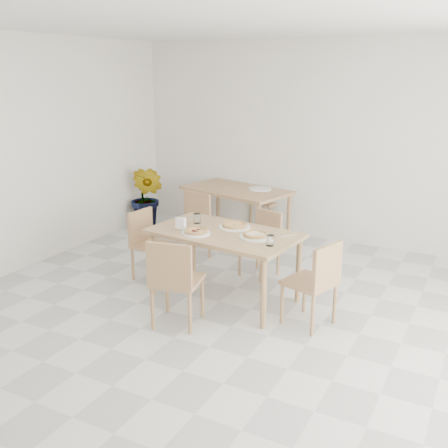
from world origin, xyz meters
The scene contains 21 objects.
main_table centered at (-0.38, 0.99, 0.67)m, with size 1.62×1.03×0.75m.
chair_south centered at (-0.48, 0.19, 0.51)m, with size 0.52×0.52×0.88m.
chair_north centered at (-0.30, 1.84, 0.45)m, with size 0.47×0.47×0.77m.
chair_west centered at (-1.45, 1.11, 0.47)m, with size 0.43×0.43×0.81m.
chair_east centered at (0.70, 0.83, 0.49)m, with size 0.52×0.52×0.85m.
plate_margherita centered at (-0.35, 1.18, 0.76)m, with size 0.33×0.33×0.02m, color white.
plate_mushroom centered at (-0.01, 0.97, 0.76)m, with size 0.32×0.32×0.02m, color white.
plate_pepperoni centered at (-0.60, 0.79, 0.76)m, with size 0.30×0.30×0.02m, color white.
pizza_margherita centered at (-0.35, 1.18, 0.78)m, with size 0.29×0.29×0.03m.
pizza_mushroom centered at (-0.01, 0.97, 0.78)m, with size 0.26×0.26×0.03m.
pizza_pepperoni centered at (-0.60, 0.79, 0.78)m, with size 0.26×0.26×0.03m.
tumbler_a centered at (-0.79, 1.14, 0.80)m, with size 0.08×0.08×0.11m, color white.
tumbler_b centered at (0.22, 0.80, 0.80)m, with size 0.08×0.08×0.10m, color white.
napkin_holder centered at (-0.81, 0.84, 0.81)m, with size 0.12×0.06×0.13m.
fork_a centered at (-0.93, 1.36, 0.75)m, with size 0.02×0.20×0.01m, color silver.
fork_b centered at (0.26, 1.19, 0.75)m, with size 0.02×0.18×0.01m, color silver.
second_table centered at (-1.19, 2.90, 0.67)m, with size 1.63×1.16×0.75m.
chair_back_s centered at (-1.30, 2.14, 0.49)m, with size 0.49×0.49×0.85m.
chair_back_n centered at (-0.97, 3.65, 0.50)m, with size 0.53×0.53×0.86m.
plate_empty centered at (-0.87, 3.01, 0.76)m, with size 0.32×0.32×0.02m, color white.
potted_plant centered at (-2.65, 2.75, 0.49)m, with size 0.54×0.43×0.98m, color #20681F.
Camera 1 is at (2.07, -3.61, 2.37)m, focal length 42.00 mm.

